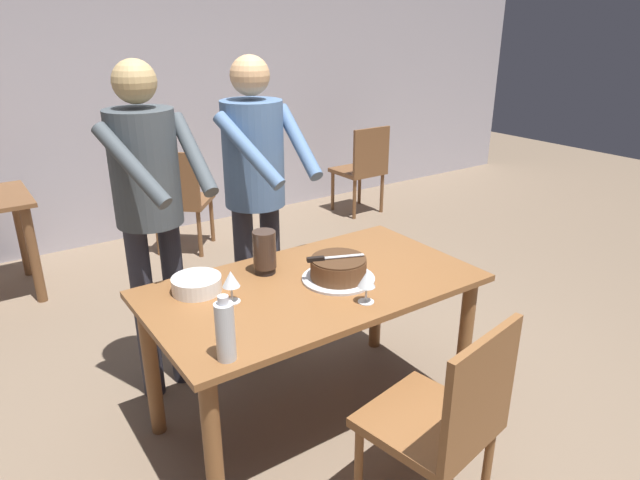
{
  "coord_description": "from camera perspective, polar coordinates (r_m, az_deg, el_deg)",
  "views": [
    {
      "loc": [
        -1.29,
        -1.92,
        1.87
      ],
      "look_at": [
        0.12,
        0.11,
        0.9
      ],
      "focal_mm": 31.4,
      "sensor_mm": 36.0,
      "label": 1
    }
  ],
  "objects": [
    {
      "name": "ground_plane",
      "position": [
        2.98,
        -0.62,
        -17.49
      ],
      "size": [
        14.0,
        14.0,
        0.0
      ],
      "primitive_type": "plane",
      "color": "#7A6651"
    },
    {
      "name": "back_wall",
      "position": [
        5.23,
        -20.84,
        14.41
      ],
      "size": [
        10.0,
        0.12,
        2.7
      ],
      "primitive_type": "cube",
      "color": "#ADA8B2",
      "rests_on": "ground_plane"
    },
    {
      "name": "main_dining_table",
      "position": [
        2.63,
        -0.68,
        -6.69
      ],
      "size": [
        1.52,
        0.84,
        0.75
      ],
      "color": "brown",
      "rests_on": "ground_plane"
    },
    {
      "name": "cake_on_platter",
      "position": [
        2.59,
        1.89,
        -3.04
      ],
      "size": [
        0.34,
        0.34,
        0.11
      ],
      "color": "silver",
      "rests_on": "main_dining_table"
    },
    {
      "name": "cake_knife",
      "position": [
        2.54,
        0.34,
        -1.86
      ],
      "size": [
        0.26,
        0.12,
        0.02
      ],
      "color": "silver",
      "rests_on": "cake_on_platter"
    },
    {
      "name": "plate_stack",
      "position": [
        2.54,
        -12.45,
        -4.43
      ],
      "size": [
        0.22,
        0.22,
        0.07
      ],
      "color": "white",
      "rests_on": "main_dining_table"
    },
    {
      "name": "wine_glass_near",
      "position": [
        2.39,
        -9.06,
        -4.05
      ],
      "size": [
        0.08,
        0.08,
        0.14
      ],
      "color": "silver",
      "rests_on": "main_dining_table"
    },
    {
      "name": "wine_glass_far",
      "position": [
        2.37,
        4.77,
        -4.12
      ],
      "size": [
        0.08,
        0.08,
        0.14
      ],
      "color": "silver",
      "rests_on": "main_dining_table"
    },
    {
      "name": "water_bottle",
      "position": [
        2.0,
        -9.64,
        -9.09
      ],
      "size": [
        0.07,
        0.07,
        0.25
      ],
      "color": "silver",
      "rests_on": "main_dining_table"
    },
    {
      "name": "hurricane_lamp",
      "position": [
        2.65,
        -5.68,
        -1.21
      ],
      "size": [
        0.11,
        0.11,
        0.21
      ],
      "color": "black",
      "rests_on": "main_dining_table"
    },
    {
      "name": "person_cutting_cake",
      "position": [
        3.0,
        -6.59,
        5.88
      ],
      "size": [
        0.46,
        0.57,
        1.72
      ],
      "color": "#2D2D38",
      "rests_on": "ground_plane"
    },
    {
      "name": "person_standing_beside",
      "position": [
        2.82,
        -17.03,
        4.05
      ],
      "size": [
        0.46,
        0.57,
        1.72
      ],
      "color": "#2D2D38",
      "rests_on": "ground_plane"
    },
    {
      "name": "chair_near_side",
      "position": [
        2.23,
        12.62,
        -17.35
      ],
      "size": [
        0.51,
        0.51,
        0.9
      ],
      "color": "brown",
      "rests_on": "ground_plane"
    },
    {
      "name": "background_chair_0",
      "position": [
        5.73,
        4.36,
        7.48
      ],
      "size": [
        0.45,
        0.45,
        0.9
      ],
      "color": "brown",
      "rests_on": "ground_plane"
    },
    {
      "name": "background_chair_1",
      "position": [
        4.85,
        -14.11,
        4.29
      ],
      "size": [
        0.62,
        0.62,
        0.9
      ],
      "color": "brown",
      "rests_on": "ground_plane"
    }
  ]
}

